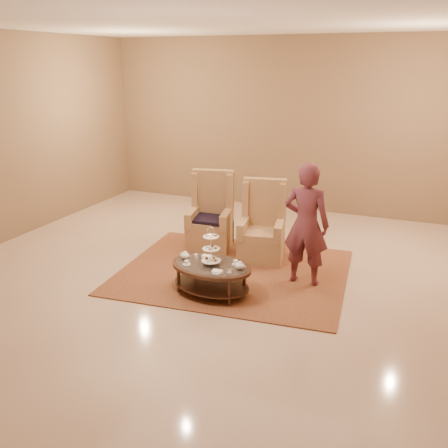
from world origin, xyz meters
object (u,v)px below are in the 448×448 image
at_px(tea_table, 211,270).
at_px(armchair_left, 211,222).
at_px(armchair_right, 262,233).
at_px(person, 306,225).

bearing_deg(tea_table, armchair_left, 121.96).
bearing_deg(armchair_right, tea_table, -108.96).
bearing_deg(person, armchair_left, -23.20).
bearing_deg(armchair_left, armchair_right, -21.39).
xyz_separation_m(armchair_left, armchair_right, (0.96, -0.17, -0.01)).
distance_m(tea_table, person, 1.44).
distance_m(tea_table, armchair_right, 1.51).
height_order(tea_table, person, person).
bearing_deg(tea_table, armchair_right, 89.57).
xyz_separation_m(armchair_right, person, (0.84, -0.68, 0.45)).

